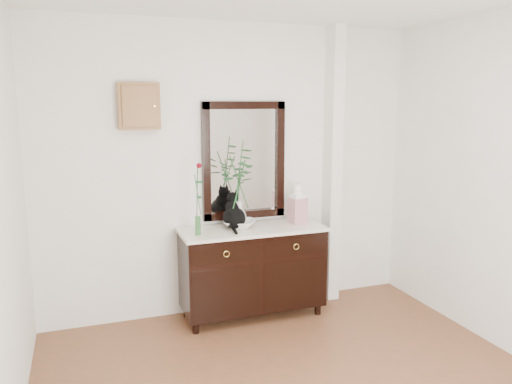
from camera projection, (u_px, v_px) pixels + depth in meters
name	position (u px, v px, depth m)	size (l,w,h in m)	color
wall_back	(233.00, 171.00, 4.67)	(3.60, 0.04, 2.70)	white
pilaster	(332.00, 167.00, 4.93)	(0.12, 0.20, 2.70)	white
sideboard	(252.00, 267.00, 4.63)	(1.33, 0.52, 0.82)	black
wall_mirror	(244.00, 161.00, 4.68)	(0.80, 0.06, 1.10)	black
key_cabinet	(139.00, 106.00, 4.25)	(0.35, 0.10, 0.40)	brown
cat	(234.00, 211.00, 4.51)	(0.23, 0.29, 0.33)	black
lotus_bowl	(239.00, 224.00, 4.56)	(0.29, 0.29, 0.07)	white
vase_branches	(239.00, 183.00, 4.49)	(0.38, 0.38, 0.79)	silver
bud_vase_rose	(197.00, 199.00, 4.26)	(0.08, 0.08, 0.64)	#346C37
ginger_jar	(298.00, 203.00, 4.71)	(0.14, 0.14, 0.39)	white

